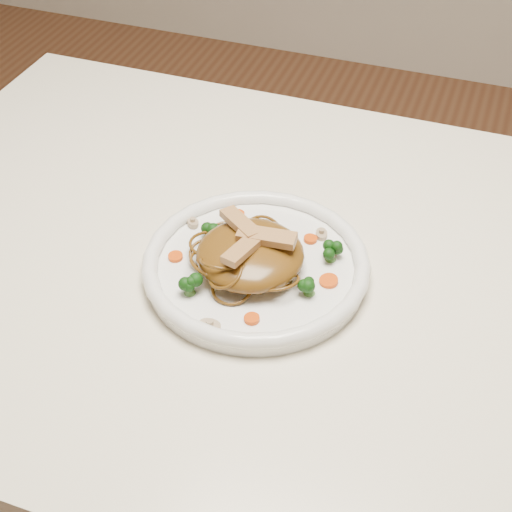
% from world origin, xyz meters
% --- Properties ---
extents(table, '(1.20, 0.80, 0.75)m').
position_xyz_m(table, '(0.00, 0.00, 0.65)').
color(table, '#EFE5CB').
rests_on(table, ground).
extents(plate, '(0.32, 0.32, 0.02)m').
position_xyz_m(plate, '(-0.04, -0.03, 0.76)').
color(plate, white).
rests_on(plate, table).
extents(noodle_mound, '(0.15, 0.15, 0.04)m').
position_xyz_m(noodle_mound, '(-0.04, -0.04, 0.79)').
color(noodle_mound, '#5C3911').
rests_on(noodle_mound, plate).
extents(chicken_a, '(0.07, 0.03, 0.01)m').
position_xyz_m(chicken_a, '(-0.03, -0.03, 0.81)').
color(chicken_a, tan).
rests_on(chicken_a, noodle_mound).
extents(chicken_b, '(0.06, 0.05, 0.01)m').
position_xyz_m(chicken_b, '(-0.06, -0.01, 0.81)').
color(chicken_b, tan).
rests_on(chicken_b, noodle_mound).
extents(chicken_c, '(0.04, 0.07, 0.01)m').
position_xyz_m(chicken_c, '(-0.04, -0.06, 0.81)').
color(chicken_c, tan).
rests_on(chicken_c, noodle_mound).
extents(broccoli_0, '(0.03, 0.03, 0.03)m').
position_xyz_m(broccoli_0, '(0.04, 0.01, 0.78)').
color(broccoli_0, '#11430E').
rests_on(broccoli_0, plate).
extents(broccoli_1, '(0.03, 0.03, 0.03)m').
position_xyz_m(broccoli_1, '(-0.11, 0.01, 0.78)').
color(broccoli_1, '#11430E').
rests_on(broccoli_1, plate).
extents(broccoli_2, '(0.04, 0.04, 0.03)m').
position_xyz_m(broccoli_2, '(-0.10, -0.10, 0.78)').
color(broccoli_2, '#11430E').
rests_on(broccoli_2, plate).
extents(broccoli_3, '(0.03, 0.03, 0.03)m').
position_xyz_m(broccoli_3, '(0.04, -0.05, 0.78)').
color(broccoli_3, '#11430E').
rests_on(broccoli_3, plate).
extents(carrot_0, '(0.02, 0.02, 0.00)m').
position_xyz_m(carrot_0, '(0.01, 0.04, 0.77)').
color(carrot_0, '#DF4808').
rests_on(carrot_0, plate).
extents(carrot_1, '(0.02, 0.02, 0.00)m').
position_xyz_m(carrot_1, '(-0.14, -0.05, 0.77)').
color(carrot_1, '#DF4808').
rests_on(carrot_1, plate).
extents(carrot_2, '(0.03, 0.03, 0.00)m').
position_xyz_m(carrot_2, '(0.05, -0.03, 0.77)').
color(carrot_2, '#DF4808').
rests_on(carrot_2, plate).
extents(carrot_3, '(0.02, 0.02, 0.00)m').
position_xyz_m(carrot_3, '(-0.10, 0.05, 0.77)').
color(carrot_3, '#DF4808').
rests_on(carrot_3, plate).
extents(carrot_4, '(0.02, 0.02, 0.00)m').
position_xyz_m(carrot_4, '(-0.01, -0.12, 0.77)').
color(carrot_4, '#DF4808').
rests_on(carrot_4, plate).
extents(mushroom_0, '(0.03, 0.03, 0.01)m').
position_xyz_m(mushroom_0, '(-0.05, -0.14, 0.77)').
color(mushroom_0, '#C2AB92').
rests_on(mushroom_0, plate).
extents(mushroom_1, '(0.02, 0.02, 0.01)m').
position_xyz_m(mushroom_1, '(0.04, 0.02, 0.77)').
color(mushroom_1, '#C2AB92').
rests_on(mushroom_1, plate).
extents(mushroom_2, '(0.03, 0.03, 0.01)m').
position_xyz_m(mushroom_2, '(-0.14, 0.02, 0.77)').
color(mushroom_2, '#C2AB92').
rests_on(mushroom_2, plate).
extents(mushroom_3, '(0.03, 0.03, 0.01)m').
position_xyz_m(mushroom_3, '(0.02, 0.05, 0.77)').
color(mushroom_3, '#C2AB92').
rests_on(mushroom_3, plate).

